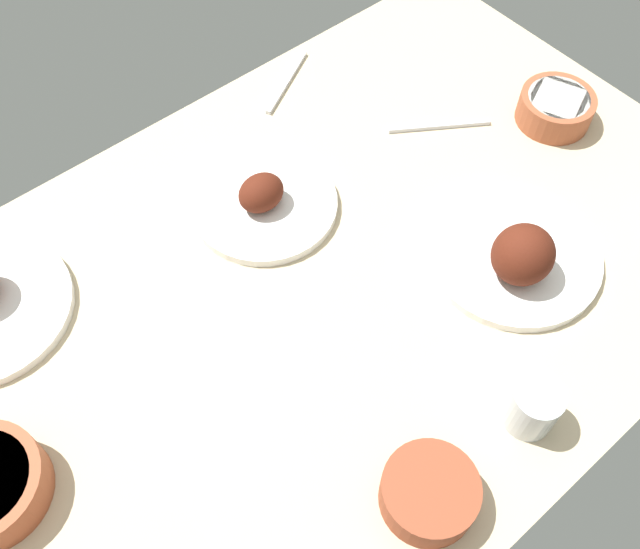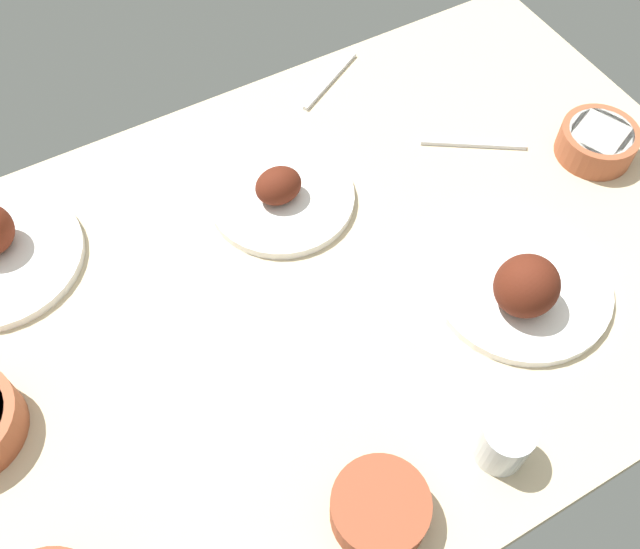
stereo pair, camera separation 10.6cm
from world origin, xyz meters
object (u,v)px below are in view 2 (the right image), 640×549
object	(u,v)px
fork_loose	(473,144)
bowl_soup	(380,508)
plate_far_side	(523,285)
bowl_cream	(596,140)
water_tumbler	(504,442)
spoon_loose	(330,80)
plate_center_main	(281,195)

from	to	relation	value
fork_loose	bowl_soup	bearing A→B (deg)	76.76
fork_loose	plate_far_side	bearing A→B (deg)	99.94
bowl_soup	fork_loose	distance (cm)	66.30
bowl_cream	water_tumbler	bearing A→B (deg)	36.99
plate_far_side	water_tumbler	size ratio (longest dim) A/B	3.49
fork_loose	spoon_loose	world-z (taller)	same
water_tumbler	bowl_soup	bearing A→B (deg)	-2.81
plate_far_side	bowl_cream	world-z (taller)	plate_far_side
bowl_soup	spoon_loose	bearing A→B (deg)	-115.43
bowl_cream	spoon_loose	world-z (taller)	bowl_cream
plate_center_main	spoon_loose	bearing A→B (deg)	-135.53
plate_center_main	spoon_loose	world-z (taller)	plate_center_main
plate_far_side	plate_center_main	bearing A→B (deg)	-55.97
bowl_soup	water_tumbler	world-z (taller)	water_tumbler
bowl_cream	bowl_soup	xyz separation A→B (cm)	(65.09, 34.49, 0.02)
water_tumbler	plate_center_main	bearing A→B (deg)	-84.30
bowl_soup	spoon_loose	xyz separation A→B (cm)	(-34.25, -72.05, -2.55)
plate_far_side	water_tumbler	xyz separation A→B (cm)	(17.68, 18.12, 0.99)
plate_far_side	bowl_cream	size ratio (longest dim) A/B	2.07
plate_center_main	plate_far_side	size ratio (longest dim) A/B	0.88
plate_far_side	spoon_loose	distance (cm)	54.90
plate_center_main	bowl_soup	world-z (taller)	plate_center_main
plate_far_side	bowl_cream	bearing A→B (deg)	-149.50
water_tumbler	fork_loose	world-z (taller)	water_tumbler
plate_center_main	bowl_soup	size ratio (longest dim) A/B	1.94
spoon_loose	fork_loose	bearing A→B (deg)	-91.26
fork_loose	water_tumbler	bearing A→B (deg)	90.48
plate_far_side	water_tumbler	bearing A→B (deg)	45.70
bowl_cream	fork_loose	bearing A→B (deg)	-33.17
bowl_soup	spoon_loose	world-z (taller)	bowl_soup
plate_far_side	fork_loose	size ratio (longest dim) A/B	1.48
bowl_cream	water_tumbler	world-z (taller)	water_tumbler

